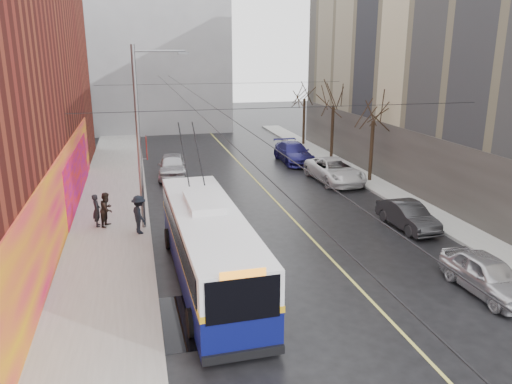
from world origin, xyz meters
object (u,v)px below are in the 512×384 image
Objects in this scene: parked_car_b at (408,216)px; following_car at (172,166)px; parked_car_a at (488,275)px; pedestrian_c at (139,215)px; tree_far at (305,90)px; pedestrian_b at (107,209)px; parked_car_c at (335,170)px; parked_car_d at (294,153)px; tree_near at (374,109)px; pedestrian_a at (97,210)px; trolleybus at (209,244)px; streetlight_pole at (142,134)px; tree_mid at (334,96)px.

following_car is at bearing 125.69° from parked_car_b.
parked_car_a is 2.22× the size of pedestrian_c.
tree_far is 26.17m from pedestrian_b.
parked_car_c is at bearing 86.46° from parked_car_a.
parked_car_c is at bearing 87.56° from parked_car_b.
parked_car_c is 6.53m from parked_car_d.
parked_car_a is 1.04× the size of parked_car_b.
pedestrian_b reaches higher than parked_car_d.
parked_car_b is (-2.27, -8.92, -4.31)m from tree_near.
tree_near is at bearing -16.79° from parked_car_c.
trolleybus is at bearing -152.10° from pedestrian_a.
trolleybus reaches higher than pedestrian_b.
pedestrian_b is (-13.88, -12.49, 0.23)m from parked_car_d.
streetlight_pole is 3.86m from pedestrian_c.
tree_mid is 23.58m from parked_car_a.
tree_mid reaches higher than trolleybus.
tree_near is 18.32m from trolleybus.
pedestrian_c is at bearing -138.22° from tree_mid.
streetlight_pole is 5.38× the size of pedestrian_a.
tree_near is 1.33× the size of following_car.
pedestrian_b is at bearing -144.01° from tree_mid.
pedestrian_c is (-12.30, -13.93, 0.30)m from parked_car_d.
pedestrian_a is (-14.37, -12.40, 0.19)m from parked_car_d.
streetlight_pole is 1.41× the size of tree_near.
parked_car_d is 10.13m from following_car.
tree_far is at bearing 90.00° from tree_mid.
following_car is (-10.69, 4.00, 0.03)m from parked_car_c.
parked_car_a is 23.02m from parked_car_d.
parked_car_b is 9.53m from parked_car_c.
parked_car_a is at bearing -144.85° from pedestrian_c.
following_car is at bearing 0.55° from pedestrian_b.
pedestrian_a is at bearing -109.14° from following_car.
pedestrian_a is 0.95× the size of pedestrian_b.
tree_mid is 16.72m from parked_car_b.
streetlight_pole reaches higher than parked_car_d.
tree_mid is at bearing 90.00° from tree_near.
trolleybus is 6.94× the size of pedestrian_a.
parked_car_d is (-0.15, 23.02, 0.08)m from parked_car_a.
tree_mid is at bearing 79.09° from parked_car_b.
tree_near is 3.64× the size of pedestrian_b.
parked_car_c is (-0.06, 9.53, 0.12)m from parked_car_b.
trolleybus is (-12.95, -12.49, -3.45)m from tree_near.
tree_mid is at bearing 54.95° from trolleybus.
parked_car_c is (10.62, 13.11, -0.73)m from trolleybus.
streetlight_pole is 5.12× the size of pedestrian_b.
parked_car_a is 22.84m from following_car.
tree_mid is 23.70m from trolleybus.
following_car is at bearing -30.89° from pedestrian_c.
streetlight_pole is at bearing -84.58° from pedestrian_b.
pedestrian_b reaches higher than parked_car_a.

